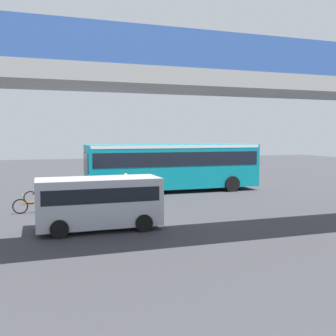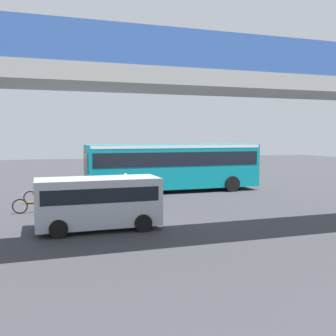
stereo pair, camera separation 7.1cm
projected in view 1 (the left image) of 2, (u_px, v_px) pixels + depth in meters
ground at (185, 190)px, 26.55m from camera, size 80.00×80.00×0.00m
city_bus at (174, 163)px, 25.94m from camera, size 11.54×2.85×3.15m
parked_van at (99, 200)px, 15.46m from camera, size 4.80×2.17×2.05m
bicycle_orange at (32, 205)px, 18.73m from camera, size 1.77×0.44×0.96m
bicycle_red at (84, 195)px, 21.96m from camera, size 1.77×0.44×0.96m
bicycle_black at (41, 197)px, 21.38m from camera, size 1.77×0.44×0.96m
pedestrian at (126, 191)px, 20.15m from camera, size 0.38×0.38×1.79m
traffic_sign at (206, 158)px, 31.95m from camera, size 0.08×0.60×2.80m
lane_dash_leftmost at (241, 182)px, 31.30m from camera, size 2.00×0.20×0.01m
lane_dash_left at (195, 184)px, 30.04m from camera, size 2.00×0.20×0.01m
lane_dash_centre at (145, 186)px, 28.79m from camera, size 2.00×0.20×0.01m
lane_dash_right at (90, 188)px, 27.53m from camera, size 2.00×0.20×0.01m
pedestrian_overpass at (311, 99)px, 14.05m from camera, size 28.96×2.60×6.76m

